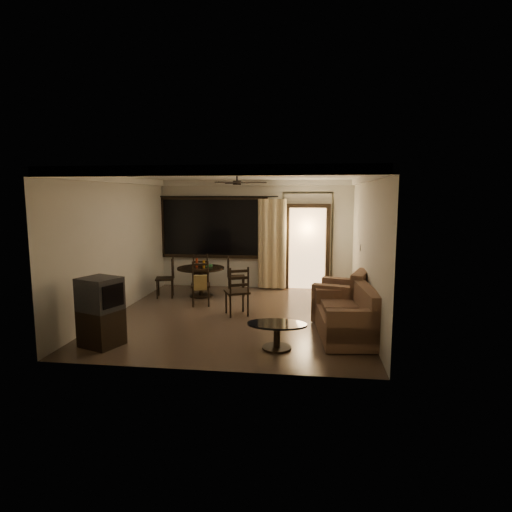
# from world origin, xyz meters

# --- Properties ---
(ground) EXTENTS (5.50, 5.50, 0.00)m
(ground) POSITION_xyz_m (0.00, 0.00, 0.00)
(ground) COLOR #7F6651
(ground) RESTS_ON ground
(room_shell) EXTENTS (5.50, 6.70, 5.50)m
(room_shell) POSITION_xyz_m (0.59, 1.77, 1.83)
(room_shell) COLOR beige
(room_shell) RESTS_ON ground
(dining_table) EXTENTS (1.12, 1.12, 0.92)m
(dining_table) POSITION_xyz_m (-1.16, 1.56, 0.55)
(dining_table) COLOR black
(dining_table) RESTS_ON ground
(dining_chair_west) EXTENTS (0.51, 0.51, 0.95)m
(dining_chair_west) POSITION_xyz_m (-1.97, 1.36, 0.28)
(dining_chair_west) COLOR black
(dining_chair_west) RESTS_ON ground
(dining_chair_east) EXTENTS (0.51, 0.51, 0.95)m
(dining_chair_east) POSITION_xyz_m (-0.35, 1.77, 0.28)
(dining_chair_east) COLOR black
(dining_chair_east) RESTS_ON ground
(dining_chair_south) EXTENTS (0.51, 0.55, 0.95)m
(dining_chair_south) POSITION_xyz_m (-0.95, 0.73, 0.31)
(dining_chair_south) COLOR black
(dining_chair_south) RESTS_ON ground
(dining_chair_north) EXTENTS (0.51, 0.51, 0.95)m
(dining_chair_north) POSITION_xyz_m (-1.36, 2.29, 0.28)
(dining_chair_north) COLOR black
(dining_chair_north) RESTS_ON ground
(tv_cabinet) EXTENTS (0.73, 0.70, 1.12)m
(tv_cabinet) POSITION_xyz_m (-1.88, -1.98, 0.56)
(tv_cabinet) COLOR black
(tv_cabinet) RESTS_ON ground
(sofa) EXTENTS (1.02, 1.70, 0.87)m
(sofa) POSITION_xyz_m (2.11, -1.09, 0.35)
(sofa) COLOR #4E2924
(sofa) RESTS_ON ground
(armchair) EXTENTS (1.17, 1.17, 0.95)m
(armchair) POSITION_xyz_m (2.11, 0.00, 0.39)
(armchair) COLOR #4E2924
(armchair) RESTS_ON ground
(coffee_table) EXTENTS (0.95, 0.57, 0.42)m
(coffee_table) POSITION_xyz_m (0.93, -1.77, 0.28)
(coffee_table) COLOR black
(coffee_table) RESTS_ON ground
(side_chair) EXTENTS (0.59, 0.59, 1.01)m
(side_chair) POSITION_xyz_m (-0.02, 0.05, 0.30)
(side_chair) COLOR black
(side_chair) RESTS_ON ground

